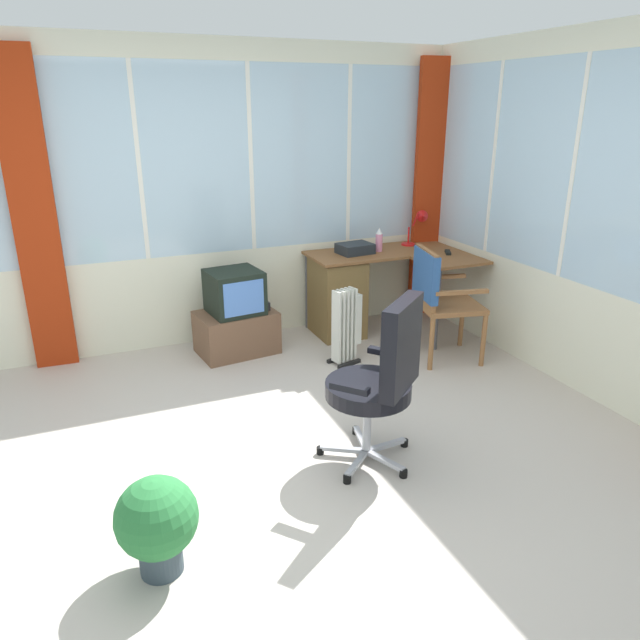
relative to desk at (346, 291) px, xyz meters
name	(u,v)px	position (x,y,z in m)	size (l,w,h in m)	color
ground	(292,471)	(-1.22, -1.86, -0.44)	(5.59, 5.36, 0.06)	#BDB3A7
north_window_panel	(199,199)	(-1.22, 0.35, 0.85)	(4.59, 0.07, 2.51)	silver
east_window_panel	(620,225)	(1.11, -1.86, 0.85)	(0.07, 4.36, 2.51)	silver
curtain_north_left	(34,217)	(-2.48, 0.27, 0.80)	(0.32, 0.07, 2.41)	#A82D0F
curtain_corner	(430,193)	(0.98, 0.22, 0.80)	(0.32, 0.07, 2.41)	#A82D0F
desk	(346,291)	(0.00, 0.00, 0.00)	(1.38, 1.01, 0.74)	brown
desk_lamp	(419,223)	(0.79, 0.08, 0.55)	(0.24, 0.21, 0.34)	red
tv_remote	(448,252)	(0.87, -0.30, 0.34)	(0.04, 0.15, 0.02)	black
spray_bottle	(379,240)	(0.34, 0.02, 0.44)	(0.06, 0.06, 0.22)	pink
paper_tray	(355,248)	(0.10, 0.03, 0.38)	(0.30, 0.23, 0.09)	#22272C
wooden_armchair	(436,291)	(0.42, -0.82, 0.19)	(0.58, 0.57, 0.94)	#925F37
office_chair	(382,374)	(-0.72, -2.00, 0.17)	(0.61, 0.61, 1.02)	#B7B7BF
tv_on_stand	(236,317)	(-1.05, -0.06, -0.09)	(0.69, 0.51, 0.72)	brown
space_heater	(347,325)	(-0.28, -0.62, -0.09)	(0.29, 0.22, 0.63)	silver
potted_plant	(157,521)	(-2.05, -2.40, -0.14)	(0.37, 0.37, 0.48)	#34424B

